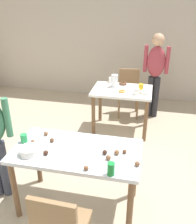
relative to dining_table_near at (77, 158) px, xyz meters
The scene contains 27 objects.
ground_plane 0.69m from the dining_table_near, 66.12° to the left, with size 6.40×6.40×0.00m, color tan.
wall_back 3.47m from the dining_table_near, 88.44° to the left, with size 6.40×0.10×2.60m, color #BCB2A3.
dining_table_near is the anchor object (origin of this frame).
dining_table_far 1.82m from the dining_table_near, 82.65° to the left, with size 0.96×0.66×0.75m.
chair_far_table 2.52m from the dining_table_near, 83.61° to the left, with size 0.45×0.45×0.87m.
person_adult_far 2.60m from the dining_table_near, 73.41° to the left, with size 0.46×0.24×1.55m.
mixing_bowl 0.48m from the dining_table_near, 159.27° to the right, with size 0.19×0.19×0.07m, color white.
soda_can 0.53m from the dining_table_near, 36.66° to the right, with size 0.07×0.07×0.12m, color #198438.
fork_near 0.51m from the dining_table_near, 20.14° to the left, with size 0.17×0.02×0.01m, color silver.
cup_near_0 0.60m from the dining_table_near, behind, with size 0.07×0.07×0.09m, color green.
cake_ball_0 0.33m from the dining_table_near, 163.41° to the left, with size 0.05×0.05×0.05m, color brown.
cake_ball_1 0.36m from the dining_table_near, 58.27° to the right, with size 0.05×0.05×0.05m, color brown.
cake_ball_2 0.65m from the dining_table_near, 11.87° to the right, with size 0.05×0.05×0.05m, color brown.
cake_ball_3 0.38m from the dining_table_near, 15.14° to the right, with size 0.05×0.05×0.05m, color brown.
cake_ball_4 0.48m from the dining_table_near, 154.00° to the left, with size 0.05×0.05×0.05m, color brown.
cake_ball_5 0.33m from the dining_table_near, 151.54° to the right, with size 0.05×0.05×0.05m, color #3D2319.
cake_ball_6 0.50m from the dining_table_near, behind, with size 0.04×0.04×0.04m, color brown.
cake_ball_7 0.50m from the dining_table_near, ahead, with size 0.04×0.04×0.04m, color brown.
cake_ball_8 0.43m from the dining_table_near, ahead, with size 0.05×0.05×0.05m, color brown.
cake_ball_9 0.32m from the dining_table_near, ahead, with size 0.05×0.05×0.05m, color #3D2319.
pitcher_far 1.93m from the dining_table_near, 87.39° to the left, with size 0.11×0.11×0.20m, color white.
cup_far_0 2.10m from the dining_table_near, 90.09° to the left, with size 0.07×0.07×0.10m, color white.
cup_far_1 1.95m from the dining_table_near, 74.21° to the left, with size 0.08×0.08×0.10m, color yellow.
cup_far_2 1.71m from the dining_table_near, 73.87° to the left, with size 0.09×0.09×0.09m, color white.
donut_far_0 2.06m from the dining_table_near, 83.99° to the left, with size 0.13×0.13×0.04m, color brown.
donut_far_1 1.71m from the dining_table_near, 81.74° to the left, with size 0.11×0.11×0.03m, color gold.
donut_far_2 1.82m from the dining_table_near, 71.05° to the left, with size 0.14×0.14×0.04m, color white.
Camera 1 is at (0.57, -2.26, 2.22)m, focal length 40.73 mm.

